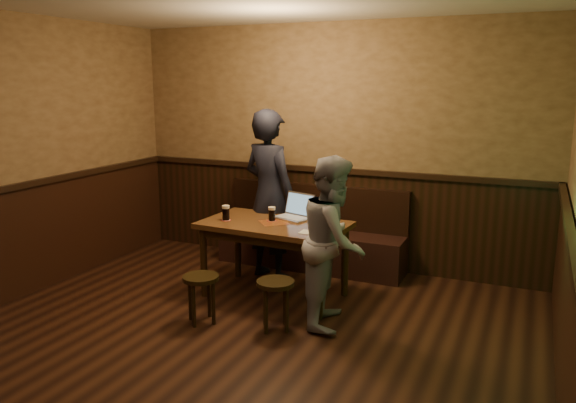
# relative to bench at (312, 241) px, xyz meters

# --- Properties ---
(room) EXTENTS (5.04, 6.04, 2.84)m
(room) POSITION_rel_bench_xyz_m (0.13, -2.53, 0.89)
(room) COLOR black
(room) RESTS_ON ground
(bench) EXTENTS (2.20, 0.50, 0.95)m
(bench) POSITION_rel_bench_xyz_m (0.00, 0.00, 0.00)
(bench) COLOR black
(bench) RESTS_ON ground
(pub_table) EXTENTS (1.47, 0.88, 0.77)m
(pub_table) POSITION_rel_bench_xyz_m (0.00, -1.02, 0.36)
(pub_table) COLOR #503216
(pub_table) RESTS_ON ground
(stool_left) EXTENTS (0.33, 0.33, 0.44)m
(stool_left) POSITION_rel_bench_xyz_m (-0.33, -1.87, 0.04)
(stool_left) COLOR black
(stool_left) RESTS_ON ground
(stool_right) EXTENTS (0.41, 0.41, 0.45)m
(stool_right) POSITION_rel_bench_xyz_m (0.35, -1.73, 0.05)
(stool_right) COLOR black
(stool_right) RESTS_ON ground
(pint_left) EXTENTS (0.10, 0.10, 0.16)m
(pint_left) POSITION_rel_bench_xyz_m (-0.49, -1.13, 0.53)
(pint_left) COLOR #B01615
(pint_left) RESTS_ON pub_table
(pint_mid) EXTENTS (0.09, 0.09, 0.15)m
(pint_mid) POSITION_rel_bench_xyz_m (-0.05, -0.97, 0.53)
(pint_mid) COLOR #B01615
(pint_mid) RESTS_ON pub_table
(pint_right) EXTENTS (0.10, 0.10, 0.16)m
(pint_right) POSITION_rel_bench_xyz_m (0.44, -1.03, 0.54)
(pint_right) COLOR #B01615
(pint_right) RESTS_ON pub_table
(laptop) EXTENTS (0.42, 0.38, 0.25)m
(laptop) POSITION_rel_bench_xyz_m (0.12, -0.76, 0.52)
(laptop) COLOR silver
(laptop) RESTS_ON pub_table
(menu) EXTENTS (0.23, 0.16, 0.00)m
(menu) POSITION_rel_bench_xyz_m (0.48, -1.22, 0.46)
(menu) COLOR silver
(menu) RESTS_ON pub_table
(person_suit) EXTENTS (0.78, 0.63, 1.86)m
(person_suit) POSITION_rel_bench_xyz_m (-0.28, -0.54, 0.62)
(person_suit) COLOR black
(person_suit) RESTS_ON ground
(person_grey) EXTENTS (0.71, 0.84, 1.52)m
(person_grey) POSITION_rel_bench_xyz_m (0.76, -1.38, 0.45)
(person_grey) COLOR #9A9A9F
(person_grey) RESTS_ON ground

